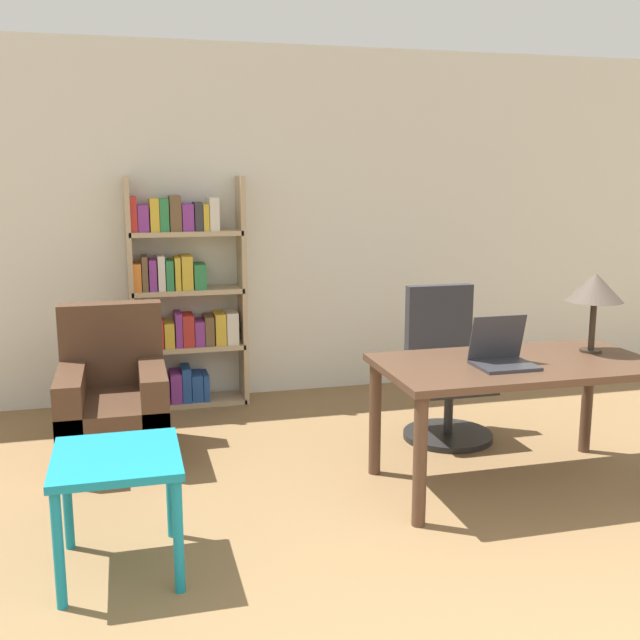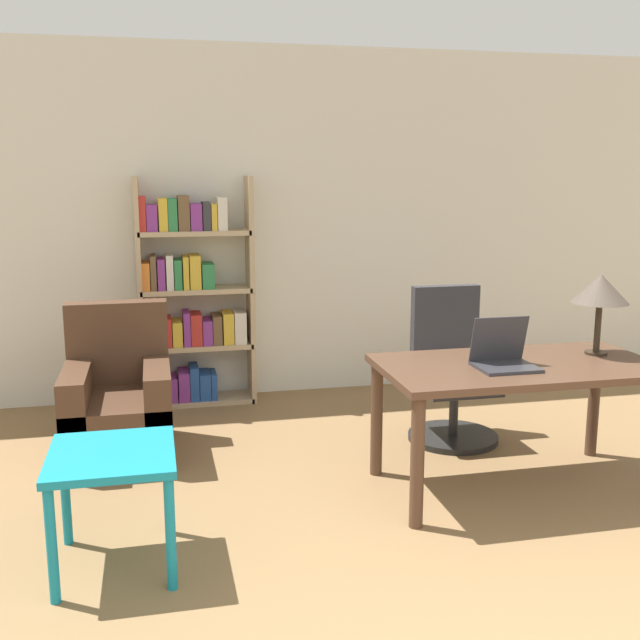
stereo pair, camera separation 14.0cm
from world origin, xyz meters
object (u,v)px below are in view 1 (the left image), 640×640
object	(u,v)px
office_chair	(445,375)
bookshelf	(182,302)
desk	(516,378)
armchair	(114,410)
table_lamp	(595,289)
laptop	(502,355)
side_table_blue	(117,473)

from	to	relation	value
office_chair	bookshelf	world-z (taller)	bookshelf
desk	armchair	xyz separation A→B (m)	(-2.19, 1.04, -0.33)
desk	office_chair	bearing A→B (deg)	92.55
desk	armchair	size ratio (longest dim) A/B	1.65
armchair	bookshelf	xyz separation A→B (m)	(0.51, 0.96, 0.50)
table_lamp	office_chair	distance (m)	1.16
laptop	bookshelf	bearing A→B (deg)	127.10
office_chair	bookshelf	size ratio (longest dim) A/B	0.58
office_chair	armchair	xyz separation A→B (m)	(-2.15, 0.18, -0.13)
armchair	office_chair	bearing A→B (deg)	-4.86
table_lamp	office_chair	size ratio (longest dim) A/B	0.46
desk	side_table_blue	distance (m)	2.20
laptop	table_lamp	distance (m)	0.75
armchair	bookshelf	size ratio (longest dim) A/B	0.54
armchair	bookshelf	distance (m)	1.19
desk	bookshelf	distance (m)	2.62
desk	side_table_blue	world-z (taller)	desk
office_chair	side_table_blue	distance (m)	2.46
laptop	armchair	bearing A→B (deg)	152.00
table_lamp	bookshelf	world-z (taller)	bookshelf
table_lamp	armchair	size ratio (longest dim) A/B	0.50
bookshelf	armchair	bearing A→B (deg)	-117.89
desk	side_table_blue	size ratio (longest dim) A/B	2.61
table_lamp	bookshelf	size ratio (longest dim) A/B	0.27
laptop	side_table_blue	bearing A→B (deg)	-170.32
desk	office_chair	distance (m)	0.88
side_table_blue	office_chair	bearing A→B (deg)	30.77
desk	laptop	xyz separation A→B (m)	(-0.13, -0.06, 0.15)
laptop	armchair	world-z (taller)	laptop
side_table_blue	armchair	world-z (taller)	armchair
side_table_blue	armchair	size ratio (longest dim) A/B	0.63
armchair	laptop	bearing A→B (deg)	-28.00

